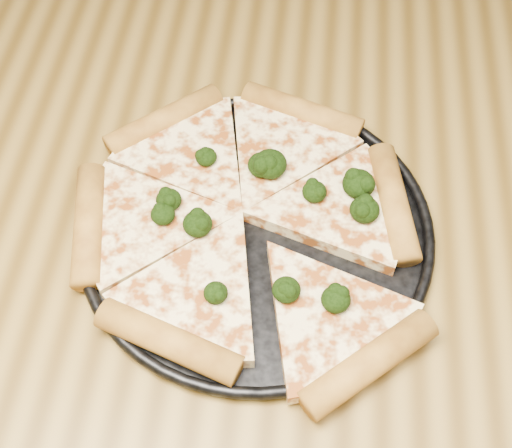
# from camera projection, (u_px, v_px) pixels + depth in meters

# --- Properties ---
(dining_table) EXTENTS (1.20, 0.90, 0.75)m
(dining_table) POSITION_uv_depth(u_px,v_px,m) (207.00, 302.00, 0.73)
(dining_table) COLOR olive
(dining_table) RESTS_ON ground
(pizza_pan) EXTENTS (0.34, 0.34, 0.02)m
(pizza_pan) POSITION_uv_depth(u_px,v_px,m) (256.00, 229.00, 0.66)
(pizza_pan) COLOR black
(pizza_pan) RESTS_ON dining_table
(pizza) EXTENTS (0.35, 0.36, 0.03)m
(pizza) POSITION_uv_depth(u_px,v_px,m) (247.00, 218.00, 0.66)
(pizza) COLOR #FFE49C
(pizza) RESTS_ON pizza_pan
(broccoli_florets) EXTENTS (0.21, 0.17, 0.02)m
(broccoli_florets) POSITION_uv_depth(u_px,v_px,m) (275.00, 204.00, 0.65)
(broccoli_florets) COLOR black
(broccoli_florets) RESTS_ON pizza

